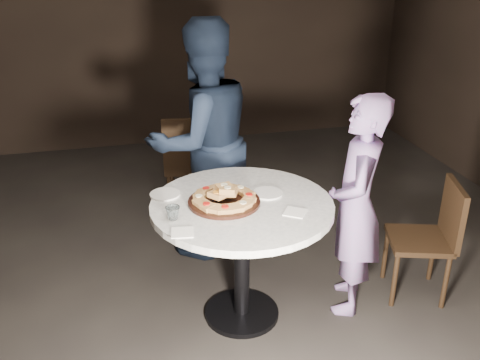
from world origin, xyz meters
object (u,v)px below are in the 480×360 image
Objects in this scene: water_glass at (173,213)px; diner_teal at (356,207)px; table at (242,225)px; serving_board at (224,202)px; chair_far at (191,160)px; focaccia_pile at (224,196)px; chair_right at (433,232)px; diner_navy at (203,142)px.

water_glass is 0.06× the size of diner_teal.
serving_board reaches higher than table.
diner_teal is (0.84, -1.48, 0.18)m from chair_far.
focaccia_pile is 1.49m from chair_right.
focaccia_pile is at bearing -75.89° from chair_right.
focaccia_pile is at bearing 69.63° from diner_navy.
chair_right reaches higher than table.
table is at bearing 14.14° from water_glass.
serving_board is 0.86m from diner_teal.
diner_teal is (0.85, -0.06, -0.11)m from serving_board.
focaccia_pile is 0.35m from water_glass.
serving_board is 0.45× the size of chair_far.
chair_far reaches higher than table.
chair_far is (0.34, 1.55, -0.32)m from water_glass.
serving_board is 0.35m from water_glass.
diner_navy is at bearing 101.92° from chair_far.
focaccia_pile is 1.46m from chair_far.
chair_far is 0.53× the size of diner_navy.
table is 0.20m from serving_board.
chair_right is at bearing -2.87° from table.
table is 0.75m from diner_teal.
table is 0.96m from diner_navy.
chair_right is at bearing 1.40° from water_glass.
chair_far is at bearing 77.47° from water_glass.
chair_far reaches higher than chair_right.
diner_teal reaches higher than water_glass.
focaccia_pile is (0.00, 0.00, 0.04)m from serving_board.
focaccia_pile is (-0.11, 0.02, 0.20)m from table.
focaccia_pile is 0.22× the size of diner_navy.
chair_right is 0.64m from diner_teal.
water_glass is (-0.33, -0.13, -0.01)m from focaccia_pile.
diner_navy is (-1.40, 1.00, 0.43)m from chair_right.
chair_far is (0.02, 1.42, -0.29)m from serving_board.
diner_teal is at bearing -3.83° from serving_board.
focaccia_pile is 0.87m from diner_teal.
serving_board reaches higher than chair_right.
water_glass is 1.62m from chair_far.
table is at bearing -75.34° from chair_right.
diner_teal is (0.85, -0.06, -0.15)m from focaccia_pile.
chair_right is at bearing 143.20° from chair_far.
diner_teal is at bearing -3.06° from table.
water_glass reaches higher than table.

